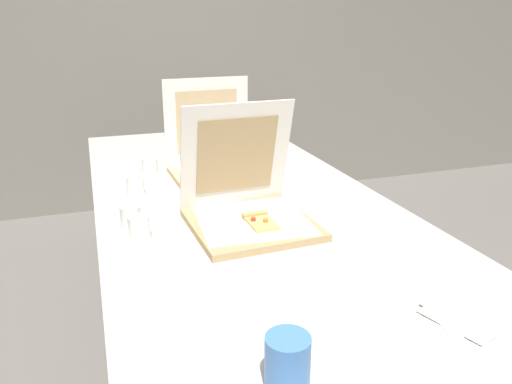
# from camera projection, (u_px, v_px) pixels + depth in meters

# --- Properties ---
(wall_back) EXTENTS (10.00, 0.10, 2.60)m
(wall_back) POSITION_uv_depth(u_px,v_px,m) (152.00, 22.00, 3.35)
(wall_back) COLOR gray
(wall_back) RESTS_ON ground
(table) EXTENTS (0.98, 2.20, 0.72)m
(table) POSITION_uv_depth(u_px,v_px,m) (236.00, 205.00, 1.79)
(table) COLOR beige
(table) RESTS_ON ground
(pizza_box_front) EXTENTS (0.37, 0.37, 0.37)m
(pizza_box_front) POSITION_uv_depth(u_px,v_px,m) (248.00, 208.00, 1.49)
(pizza_box_front) COLOR tan
(pizza_box_front) RESTS_ON table
(pizza_box_middle) EXTENTS (0.37, 0.37, 0.38)m
(pizza_box_middle) POSITION_uv_depth(u_px,v_px,m) (217.00, 163.00, 1.95)
(pizza_box_middle) COLOR tan
(pizza_box_middle) RESTS_ON table
(cup_white_near_left) EXTENTS (0.06, 0.06, 0.07)m
(cup_white_near_left) POSITION_uv_depth(u_px,v_px,m) (139.00, 227.00, 1.40)
(cup_white_near_left) COLOR white
(cup_white_near_left) RESTS_ON table
(cup_white_far) EXTENTS (0.06, 0.06, 0.07)m
(cup_white_far) POSITION_uv_depth(u_px,v_px,m) (150.00, 166.00, 1.99)
(cup_white_far) COLOR white
(cup_white_far) RESTS_ON table
(cup_white_mid) EXTENTS (0.06, 0.06, 0.07)m
(cup_white_mid) POSITION_uv_depth(u_px,v_px,m) (135.00, 186.00, 1.75)
(cup_white_mid) COLOR white
(cup_white_mid) RESTS_ON table
(cup_white_near_center) EXTENTS (0.06, 0.06, 0.07)m
(cup_white_near_center) POSITION_uv_depth(u_px,v_px,m) (131.00, 217.00, 1.48)
(cup_white_near_center) COLOR white
(cup_white_near_center) RESTS_ON table
(cup_printed_front) EXTENTS (0.08, 0.08, 0.10)m
(cup_printed_front) POSITION_uv_depth(u_px,v_px,m) (287.00, 363.00, 0.83)
(cup_printed_front) COLOR #477FCC
(cup_printed_front) RESTS_ON table
(napkin_pile) EXTENTS (0.19, 0.19, 0.01)m
(napkin_pile) POSITION_uv_depth(u_px,v_px,m) (465.00, 314.00, 1.04)
(napkin_pile) COLOR white
(napkin_pile) RESTS_ON table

